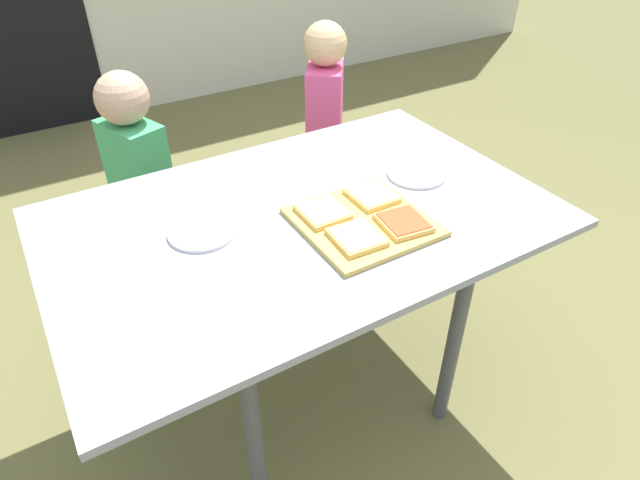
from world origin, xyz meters
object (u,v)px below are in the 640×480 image
at_px(child_right, 325,126).
at_px(plate_white_right, 416,174).
at_px(dining_table, 302,237).
at_px(plate_white_left, 202,231).
at_px(pizza_slice_far_right, 372,195).
at_px(child_left, 140,176).
at_px(pizza_slice_near_left, 357,237).
at_px(pizza_slice_far_left, 323,212).
at_px(cutting_board, 363,222).
at_px(pizza_slice_near_right, 403,222).

bearing_deg(child_right, plate_white_right, -99.18).
relative_size(dining_table, plate_white_left, 7.52).
height_order(pizza_slice_far_right, child_left, child_left).
bearing_deg(plate_white_right, dining_table, -179.06).
height_order(pizza_slice_near_left, plate_white_left, pizza_slice_near_left).
distance_m(pizza_slice_far_right, child_right, 0.87).
relative_size(plate_white_right, plate_white_left, 1.00).
relative_size(pizza_slice_far_right, pizza_slice_far_left, 1.00).
relative_size(pizza_slice_far_left, plate_white_right, 0.71).
xyz_separation_m(pizza_slice_far_right, plate_white_left, (-0.47, 0.11, -0.02)).
distance_m(pizza_slice_far_right, plate_white_right, 0.22).
bearing_deg(plate_white_left, pizza_slice_far_right, -12.89).
height_order(pizza_slice_near_left, pizza_slice_far_right, same).
bearing_deg(pizza_slice_far_right, child_right, 67.52).
height_order(dining_table, cutting_board, cutting_board).
bearing_deg(child_left, pizza_slice_far_right, -60.66).
relative_size(pizza_slice_far_right, child_right, 0.13).
xyz_separation_m(cutting_board, child_right, (0.41, 0.86, -0.16)).
relative_size(dining_table, child_right, 1.34).
bearing_deg(pizza_slice_far_right, pizza_slice_far_left, -179.66).
relative_size(cutting_board, pizza_slice_far_left, 2.57).
relative_size(pizza_slice_near_left, child_right, 0.13).
height_order(dining_table, plate_white_right, plate_white_right).
bearing_deg(pizza_slice_near_left, plate_white_left, 141.74).
distance_m(cutting_board, plate_white_right, 0.32).
relative_size(cutting_board, pizza_slice_far_right, 2.57).
relative_size(pizza_slice_far_right, child_left, 0.14).
xyz_separation_m(pizza_slice_far_left, plate_white_left, (-0.30, 0.11, -0.02)).
bearing_deg(pizza_slice_near_right, pizza_slice_near_left, 176.38).
bearing_deg(pizza_slice_near_left, cutting_board, 45.07).
distance_m(pizza_slice_far_left, child_right, 0.94).
bearing_deg(cutting_board, child_left, 112.90).
bearing_deg(plate_white_left, child_right, 40.62).
distance_m(cutting_board, plate_white_left, 0.43).
bearing_deg(plate_white_left, pizza_slice_near_left, -38.26).
bearing_deg(child_right, pizza_slice_far_left, -121.81).
bearing_deg(plate_white_right, plate_white_left, 175.62).
bearing_deg(pizza_slice_far_right, dining_table, 166.40).
height_order(pizza_slice_far_right, plate_white_right, pizza_slice_far_right).
bearing_deg(pizza_slice_near_left, child_left, 107.96).
distance_m(pizza_slice_far_right, pizza_slice_far_left, 0.16).
relative_size(dining_table, pizza_slice_near_left, 10.17).
height_order(cutting_board, plate_white_left, cutting_board).
relative_size(dining_table, pizza_slice_near_right, 9.65).
bearing_deg(pizza_slice_near_right, child_right, 70.49).
relative_size(pizza_slice_near_right, plate_white_left, 0.78).
distance_m(dining_table, cutting_board, 0.19).
xyz_separation_m(pizza_slice_near_left, child_right, (0.47, 0.93, -0.17)).
distance_m(dining_table, pizza_slice_far_left, 0.12).
height_order(pizza_slice_far_left, plate_white_left, pizza_slice_far_left).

